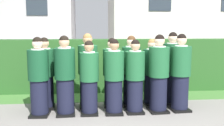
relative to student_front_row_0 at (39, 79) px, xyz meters
name	(u,v)px	position (x,y,z in m)	size (l,w,h in m)	color
ground_plane	(113,113)	(1.55, 0.03, -0.78)	(60.00, 60.00, 0.00)	gray
student_front_row_0	(39,79)	(0.00, 0.00, 0.00)	(0.43, 0.49, 1.64)	black
student_front_row_1	(65,77)	(0.54, 0.02, 0.01)	(0.43, 0.54, 1.67)	black
student_front_row_2	(89,80)	(1.04, 0.01, -0.04)	(0.41, 0.49, 1.56)	black
student_front_row_3	(114,78)	(1.57, 0.00, -0.02)	(0.41, 0.51, 1.59)	black
student_front_row_4	(135,78)	(2.02, 0.03, -0.03)	(0.41, 0.50, 1.58)	black
student_front_row_5	(159,75)	(2.54, 0.05, 0.02)	(0.44, 0.54, 1.69)	black
student_front_row_6	(180,74)	(3.04, 0.10, 0.03)	(0.44, 0.55, 1.70)	black
student_rear_row_0	(45,75)	(0.05, 0.50, -0.01)	(0.42, 0.52, 1.61)	black
student_rear_row_1	(65,74)	(0.50, 0.54, 0.00)	(0.43, 0.48, 1.64)	black
student_rear_row_2	(88,72)	(1.01, 0.52, 0.03)	(0.44, 0.53, 1.70)	black
student_rear_row_3	(112,74)	(1.56, 0.54, -0.02)	(0.41, 0.47, 1.59)	black
student_rear_row_4	(131,72)	(2.02, 0.56, 0.00)	(0.43, 0.52, 1.65)	black
student_rear_row_5	(151,74)	(2.51, 0.59, -0.04)	(0.41, 0.47, 1.57)	black
student_rear_row_6	(172,70)	(3.02, 0.64, 0.04)	(0.45, 0.56, 1.72)	black
hedge	(107,65)	(1.55, 2.11, -0.04)	(10.35, 0.70, 1.49)	#285623
oak_tree_right	(206,5)	(6.59, 6.92, 2.08)	(2.63, 2.63, 4.19)	brown
lawn_strip	(109,97)	(1.55, 1.31, -0.78)	(10.35, 0.90, 0.01)	#477A38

